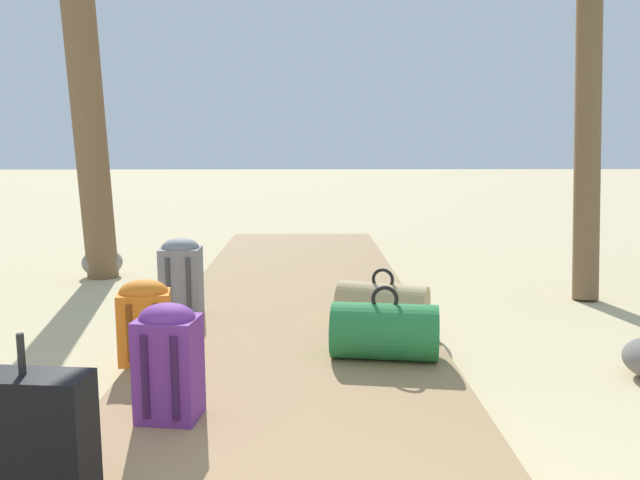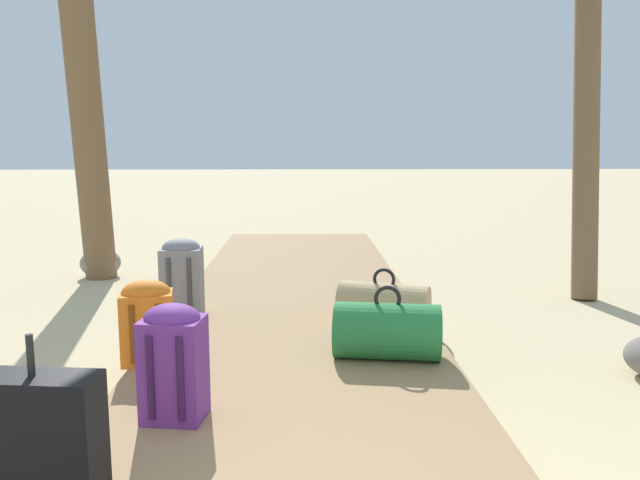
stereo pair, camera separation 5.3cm
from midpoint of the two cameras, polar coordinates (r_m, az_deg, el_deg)
The scene contains 9 objects.
ground_plane at distance 4.36m, azimuth -2.53°, elevation -9.63°, with size 60.00×60.00×0.00m, color #CCB789.
boardwalk at distance 5.12m, azimuth -2.38°, elevation -6.35°, with size 1.93×8.12×0.08m, color #9E7A51.
suitcase_black at distance 2.39m, azimuth -24.80°, elevation -17.26°, with size 0.44×0.21×0.69m.
backpack_purple at distance 3.08m, azimuth -13.62°, elevation -10.45°, with size 0.31×0.27×0.56m.
backpack_grey at distance 4.84m, azimuth -12.71°, elevation -3.16°, with size 0.30×0.28×0.59m.
backpack_orange at distance 3.90m, azimuth -15.76°, elevation -6.93°, with size 0.33×0.28×0.50m.
duffel_bag_green at distance 3.86m, azimuth 5.69°, elevation -8.19°, with size 0.68×0.43×0.45m.
duffel_bag_tan at distance 4.59m, azimuth 5.46°, elevation -5.72°, with size 0.71×0.50×0.41m.
rock_left_near at distance 6.94m, azimuth -19.45°, elevation -1.96°, with size 0.41×0.38×0.29m, color gray.
Camera 2 is at (0.05, -0.89, 1.37)m, focal length 35.35 mm.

